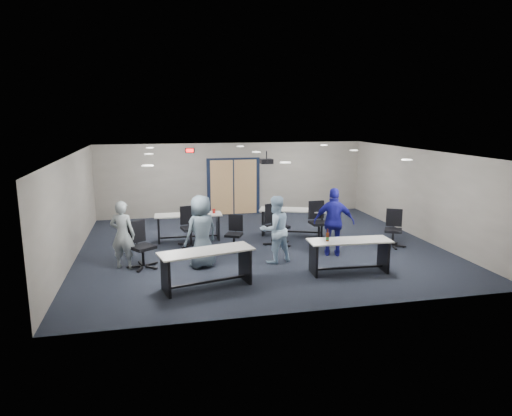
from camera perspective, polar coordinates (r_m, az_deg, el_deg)
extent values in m
plane|color=black|center=(13.14, 0.51, -4.85)|extent=(10.00, 10.00, 0.00)
cube|color=gray|center=(17.19, -2.85, 3.63)|extent=(10.00, 0.04, 2.70)
cube|color=gray|center=(8.62, 7.27, -4.44)|extent=(10.00, 0.04, 2.70)
cube|color=gray|center=(12.70, -22.04, -0.02)|extent=(0.04, 9.00, 2.70)
cube|color=gray|center=(14.76, 19.81, 1.66)|extent=(0.04, 9.00, 2.70)
cube|color=white|center=(12.65, 0.53, 6.96)|extent=(10.00, 9.00, 0.04)
cube|color=black|center=(17.20, -2.82, 2.63)|extent=(2.00, 0.06, 2.20)
cube|color=tan|center=(17.11, -4.30, 2.57)|extent=(0.85, 0.04, 2.05)
cube|color=tan|center=(17.26, -1.34, 2.67)|extent=(0.85, 0.04, 2.05)
cube|color=black|center=(16.83, -8.28, 7.13)|extent=(0.32, 0.05, 0.18)
cube|color=#FF0C0C|center=(16.80, -8.27, 7.12)|extent=(0.26, 0.02, 0.12)
cylinder|color=black|center=(13.21, 1.32, 6.64)|extent=(0.04, 0.04, 0.24)
cube|color=black|center=(13.23, 1.32, 5.86)|extent=(0.35, 0.30, 0.14)
cylinder|color=black|center=(13.08, 1.47, 5.79)|extent=(0.08, 0.03, 0.08)
cube|color=#AFADA5|center=(9.97, -6.22, -5.39)|extent=(2.16, 1.14, 0.03)
cube|color=black|center=(9.85, -11.23, -8.32)|extent=(0.20, 0.63, 0.80)
cube|color=black|center=(10.42, -1.39, -6.98)|extent=(0.20, 0.63, 0.80)
cube|color=black|center=(10.19, -6.13, -9.18)|extent=(1.79, 0.48, 0.05)
cube|color=#AFADA5|center=(11.07, 11.62, -4.02)|extent=(2.01, 0.77, 0.03)
cube|color=black|center=(10.92, 7.19, -6.29)|extent=(0.09, 0.60, 0.77)
cube|color=black|center=(11.51, 15.64, -5.69)|extent=(0.09, 0.60, 0.77)
cube|color=black|center=(11.27, 11.48, -7.33)|extent=(1.75, 0.16, 0.04)
cube|color=#AFADA5|center=(13.77, -8.46, -0.84)|extent=(1.99, 0.71, 0.03)
cube|color=black|center=(13.86, -12.05, -2.60)|extent=(0.07, 0.61, 0.77)
cube|color=black|center=(13.93, -4.80, -2.31)|extent=(0.07, 0.61, 0.77)
cube|color=black|center=(13.93, -8.38, -3.56)|extent=(1.76, 0.10, 0.04)
cylinder|color=red|center=(13.81, -5.28, -0.38)|extent=(0.09, 0.09, 0.13)
cube|color=#AFADA5|center=(14.25, 4.62, -0.22)|extent=(2.16, 1.36, 0.03)
cube|color=black|center=(14.43, 0.98, -1.73)|extent=(0.27, 0.61, 0.80)
cube|color=black|center=(14.32, 8.23, -1.95)|extent=(0.27, 0.61, 0.80)
cube|color=black|center=(14.41, 4.58, -2.94)|extent=(1.72, 0.70, 0.05)
imported|color=#9DA9AC|center=(11.59, -16.33, -3.23)|extent=(0.72, 0.60, 1.69)
imported|color=slate|center=(11.28, -6.84, -2.94)|extent=(1.05, 0.93, 1.81)
imported|color=#C0E2FF|center=(11.58, 2.40, -2.69)|extent=(1.00, 0.88, 1.73)
imported|color=#1C1B95|center=(12.32, 9.72, -1.74)|extent=(1.16, 0.79, 1.83)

